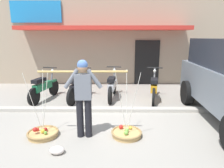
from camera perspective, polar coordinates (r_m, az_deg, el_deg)
ground_plane at (r=5.33m, az=-2.38°, el=-10.42°), size 90.00×90.00×0.00m
sidewalk_curb at (r=5.96m, az=-2.04°, el=-7.27°), size 20.00×0.24×0.10m
fruit_vendor at (r=4.25m, az=-8.16°, el=-2.74°), size 1.85×0.22×1.70m
fruit_basket_left_side at (r=4.56m, az=4.13°, el=-13.73°), size 0.68×0.68×1.45m
fruit_basket_right_side at (r=4.79m, az=-19.12°, el=-13.08°), size 0.68×0.68×1.45m
motorcycle_nearest_shop at (r=7.24m, az=-18.88°, el=-0.93°), size 0.61×1.79×1.09m
motorcycle_second_in_row at (r=6.94m, az=-9.43°, el=-1.00°), size 0.63×1.79×1.09m
motorcycle_third_in_row at (r=7.03m, az=0.10°, el=-0.63°), size 0.54×1.82×1.09m
motorcycle_end_of_row at (r=6.97m, az=11.86°, el=-1.04°), size 0.58×1.80×1.09m
storefront_building at (r=11.60m, az=-1.70°, el=13.09°), size 13.00×6.00×4.20m
plastic_litter_bag at (r=4.09m, az=-15.42°, el=-17.72°), size 0.28×0.22×0.14m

